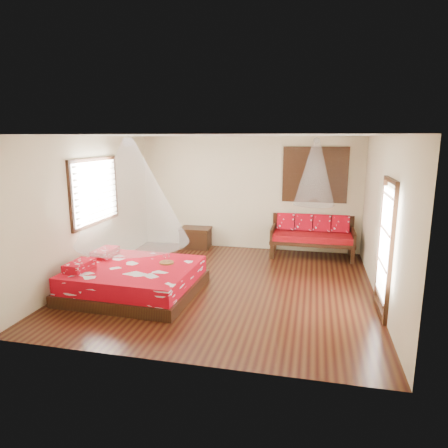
{
  "coord_description": "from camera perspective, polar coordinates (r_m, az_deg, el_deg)",
  "views": [
    {
      "loc": [
        1.58,
        -7.03,
        2.76
      ],
      "look_at": [
        -0.06,
        0.23,
        1.15
      ],
      "focal_mm": 32.0,
      "sensor_mm": 36.0,
      "label": 1
    }
  ],
  "objects": [
    {
      "name": "daybed",
      "position": [
        9.68,
        12.48,
        -1.44
      ],
      "size": [
        1.92,
        0.85,
        0.97
      ],
      "color": "black",
      "rests_on": "floor"
    },
    {
      "name": "window_left",
      "position": [
        8.47,
        -17.89,
        4.44
      ],
      "size": [
        0.1,
        1.74,
        1.34
      ],
      "color": "black",
      "rests_on": "wall_left"
    },
    {
      "name": "glazed_door",
      "position": [
        6.74,
        22.01,
        -3.22
      ],
      "size": [
        0.08,
        1.02,
        2.16
      ],
      "color": "black",
      "rests_on": "floor"
    },
    {
      "name": "bed",
      "position": [
        7.47,
        -12.74,
        -7.7
      ],
      "size": [
        2.27,
        2.07,
        0.65
      ],
      "rotation": [
        0.0,
        0.0,
        -0.03
      ],
      "color": "black",
      "rests_on": "floor"
    },
    {
      "name": "shutter_panel",
      "position": [
        9.78,
        12.87,
        6.87
      ],
      "size": [
        1.52,
        0.06,
        1.32
      ],
      "color": "black",
      "rests_on": "wall_back"
    },
    {
      "name": "storage_chest",
      "position": [
        10.21,
        -4.07,
        -1.95
      ],
      "size": [
        0.78,
        0.58,
        0.52
      ],
      "rotation": [
        0.0,
        0.0,
        0.03
      ],
      "color": "black",
      "rests_on": "floor"
    },
    {
      "name": "wine_tray",
      "position": [
        7.42,
        -8.21,
        -5.18
      ],
      "size": [
        0.26,
        0.26,
        0.21
      ],
      "rotation": [
        0.0,
        0.0,
        0.33
      ],
      "color": "brown",
      "rests_on": "bed"
    },
    {
      "name": "room",
      "position": [
        7.33,
        0.04,
        1.53
      ],
      "size": [
        5.54,
        5.54,
        2.84
      ],
      "color": "black",
      "rests_on": "ground"
    },
    {
      "name": "mosquito_net_main",
      "position": [
        7.09,
        -13.2,
        4.53
      ],
      "size": [
        1.99,
        1.99,
        1.8
      ],
      "primitive_type": "cone",
      "color": "white",
      "rests_on": "ceiling"
    },
    {
      "name": "mosquito_net_daybed",
      "position": [
        9.31,
        12.9,
        7.23
      ],
      "size": [
        0.93,
        0.93,
        1.5
      ],
      "primitive_type": "cone",
      "color": "white",
      "rests_on": "ceiling"
    }
  ]
}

